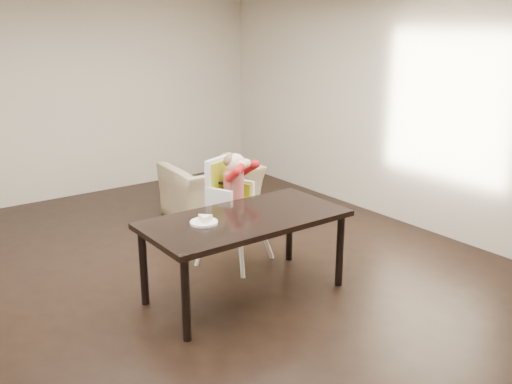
# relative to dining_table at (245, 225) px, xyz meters

# --- Properties ---
(ground) EXTENTS (7.00, 7.00, 0.00)m
(ground) POSITION_rel_dining_table_xyz_m (-0.29, 0.45, -0.67)
(ground) COLOR black
(ground) RESTS_ON ground
(room_walls) EXTENTS (6.02, 7.02, 2.71)m
(room_walls) POSITION_rel_dining_table_xyz_m (-0.29, 0.45, 1.18)
(room_walls) COLOR beige
(room_walls) RESTS_ON ground
(dining_table) EXTENTS (1.80, 0.90, 0.75)m
(dining_table) POSITION_rel_dining_table_xyz_m (0.00, 0.00, 0.00)
(dining_table) COLOR black
(dining_table) RESTS_ON ground
(high_chair) EXTENTS (0.63, 0.63, 1.15)m
(high_chair) POSITION_rel_dining_table_xyz_m (0.32, 0.68, 0.14)
(high_chair) COLOR white
(high_chair) RESTS_ON ground
(plate) EXTENTS (0.25, 0.25, 0.07)m
(plate) POSITION_rel_dining_table_xyz_m (-0.38, 0.06, 0.10)
(plate) COLOR white
(plate) RESTS_ON dining_table
(armchair) EXTENTS (1.11, 0.75, 0.93)m
(armchair) POSITION_rel_dining_table_xyz_m (0.89, 2.00, -0.20)
(armchair) COLOR tan
(armchair) RESTS_ON ground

